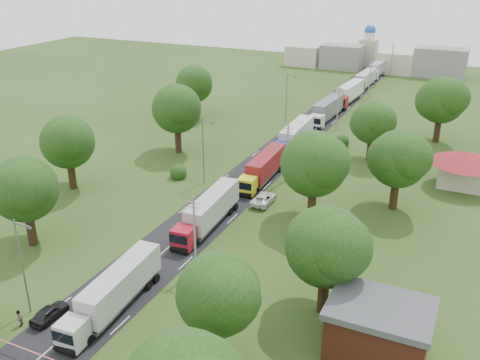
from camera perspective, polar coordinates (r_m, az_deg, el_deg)
The scene contains 40 objects.
ground at distance 66.84m, azimuth -5.87°, elevation -5.67°, with size 260.00×260.00×0.00m, color #2C4416.
road at distance 82.87m, azimuth 1.15°, elevation 0.31°, with size 8.00×200.00×0.04m, color black.
boom_barrier at distance 51.21m, azimuth -22.26°, elevation -16.31°, with size 9.22×0.35×1.18m.
info_sign at distance 93.35m, azimuth 7.86°, elevation 4.70°, with size 0.12×3.10×4.10m.
pole_1 at distance 56.84m, azimuth -4.85°, elevation -5.73°, with size 1.60×0.24×9.00m.
pole_2 at distance 80.14m, azimuth 5.07°, elevation 3.01°, with size 1.60×0.24×9.00m.
pole_3 at distance 105.74m, azimuth 10.41°, elevation 7.66°, with size 1.60×0.24×9.00m.
pole_4 at distance 132.32m, azimuth 13.69°, elevation 10.44°, with size 1.60×0.24×9.00m.
pole_5 at distance 159.38m, azimuth 15.89°, elevation 12.27°, with size 1.60×0.24×9.00m.
lamp_0 at distance 53.89m, azimuth -22.16°, elevation -8.19°, with size 2.03×0.22×10.00m.
lamp_1 at distance 78.92m, azimuth -3.85°, elevation 3.40°, with size 2.03×0.22×10.00m.
lamp_2 at distance 109.55m, azimuth 5.05°, elevation 8.95°, with size 2.03×0.22×10.00m.
tree_2 at distance 44.23m, azimuth -2.24°, elevation -11.93°, with size 8.00×8.00×10.10m.
tree_3 at distance 50.02m, azimuth 9.25°, elevation -6.91°, with size 8.80×8.80×11.07m.
tree_4 at distance 67.20m, azimuth 7.93°, elevation 1.77°, with size 9.60×9.60×12.05m.
tree_5 at distance 73.00m, azimuth 16.57°, elevation 2.22°, with size 8.80×8.80×11.07m.
tree_6 at distance 90.21m, azimuth 13.97°, elevation 5.98°, with size 8.00×8.00×10.10m.
tree_7 at distance 103.22m, azimuth 20.72°, elevation 8.01°, with size 9.60×9.60×12.05m.
tree_10 at distance 65.76m, azimuth -21.94°, elevation -0.83°, with size 8.80×8.80×11.07m.
tree_11 at distance 80.28m, azimuth -17.86°, elevation 3.93°, with size 8.80×8.80×11.07m.
tree_12 at distance 91.78m, azimuth -6.72°, elevation 7.61°, with size 9.60×9.60×12.05m.
tree_13 at distance 112.57m, azimuth -4.88°, elevation 10.21°, with size 8.80×8.80×11.07m.
house_brick at distance 48.17m, azimuth 14.54°, elevation -15.28°, with size 8.60×6.60×5.20m.
house_cream at distance 84.82m, azimuth 22.96°, elevation 1.61°, with size 10.08×10.08×5.80m.
distant_town at distance 165.26m, azimuth 14.49°, elevation 12.34°, with size 52.00×8.00×8.00m.
church at distance 173.60m, azimuth 13.55°, elevation 13.55°, with size 5.00×5.00×12.30m.
truck_0 at distance 53.70m, azimuth -13.21°, elevation -11.46°, with size 3.17×14.18×3.92m.
truck_1 at distance 67.18m, azimuth -3.35°, elevation -3.37°, with size 3.14×14.59×4.03m.
truck_2 at distance 81.01m, azimuth 2.57°, elevation 1.34°, with size 2.88×14.23×3.94m.
truck_3 at distance 95.07m, azimuth 5.86°, elevation 4.66°, with size 3.02×15.28×4.23m.
truck_4 at distance 112.51m, azimuth 9.21°, elevation 7.36°, with size 3.21×15.21×4.20m.
truck_5 at distance 127.56m, azimuth 11.55°, elevation 9.07°, with size 3.47×15.62×4.31m.
truck_6 at distance 142.84m, azimuth 13.16°, elevation 10.34°, with size 3.01×14.76×4.08m.
truck_7 at distance 158.62m, azimuth 14.54°, elevation 11.41°, with size 3.22×14.53×4.01m.
car_lane_front at distance 54.94m, azimuth -19.65°, elevation -13.18°, with size 1.64×4.08×1.39m, color black.
car_lane_mid at distance 57.68m, azimuth -13.62°, elevation -10.43°, with size 1.62×4.63×1.53m, color #A0A3A8.
car_lane_rear at distance 58.52m, azimuth -12.82°, elevation -9.78°, with size 2.25×5.53×1.60m, color black.
car_verge_near at distance 73.94m, azimuth 2.56°, elevation -2.00°, with size 2.40×5.20×1.45m, color white.
car_verge_far at distance 89.19m, azimuth 6.93°, elevation 2.37°, with size 1.88×4.66×1.59m, color #56595E.
pedestrian_booth at distance 54.95m, azimuth -22.52°, elevation -13.49°, with size 0.80×0.62×1.64m, color gray.
Camera 1 is at (30.88, -49.98, 31.87)m, focal length 40.00 mm.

